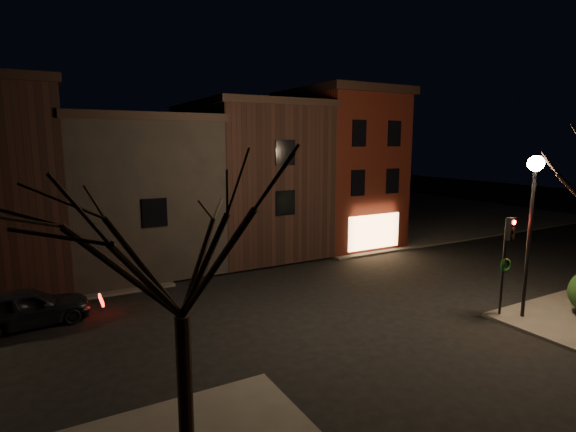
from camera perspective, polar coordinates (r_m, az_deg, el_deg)
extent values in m
plane|color=black|center=(20.85, 3.35, -10.58)|extent=(120.00, 120.00, 0.00)
cube|color=#2D2B28|center=(48.13, 10.67, 0.84)|extent=(30.00, 30.00, 0.12)
cube|color=#48140C|center=(32.01, 6.40, 5.79)|extent=(6.00, 8.00, 10.00)
cube|color=black|center=(32.11, 6.58, 15.18)|extent=(6.50, 8.50, 0.50)
cube|color=#FFBA72|center=(29.31, 10.87, -1.96)|extent=(4.00, 0.12, 2.20)
cube|color=black|center=(29.67, -5.07, 4.56)|extent=(7.00, 10.00, 9.00)
cube|color=black|center=(29.65, -5.20, 13.64)|extent=(7.30, 10.30, 0.40)
cube|color=black|center=(27.58, -18.94, 2.67)|extent=(7.50, 10.00, 8.00)
cube|color=black|center=(27.44, -19.42, 11.40)|extent=(7.80, 10.30, 0.40)
cylinder|color=black|center=(20.19, 28.23, -3.16)|extent=(0.14, 0.14, 6.00)
sphere|color=#FFD18C|center=(19.80, 28.95, 5.86)|extent=(0.60, 0.60, 0.60)
cylinder|color=black|center=(20.24, 25.66, -5.85)|extent=(0.10, 0.10, 4.00)
cube|color=black|center=(19.81, 26.41, -1.48)|extent=(0.28, 0.22, 0.90)
cylinder|color=#FF0C07|center=(19.69, 26.75, -0.73)|extent=(0.18, 0.06, 0.18)
cylinder|color=black|center=(19.74, 26.69, -1.53)|extent=(0.18, 0.06, 0.18)
cylinder|color=black|center=(19.79, 26.63, -2.33)|extent=(0.18, 0.06, 0.18)
torus|color=#0C380F|center=(20.17, 25.89, -5.62)|extent=(0.58, 0.14, 0.58)
sphere|color=#990C0C|center=(20.10, 25.98, -5.03)|extent=(0.12, 0.12, 0.12)
cylinder|color=black|center=(11.24, -12.98, -19.77)|extent=(0.36, 0.36, 3.15)
imported|color=black|center=(20.44, -30.26, -10.03)|extent=(4.69, 2.33, 1.53)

